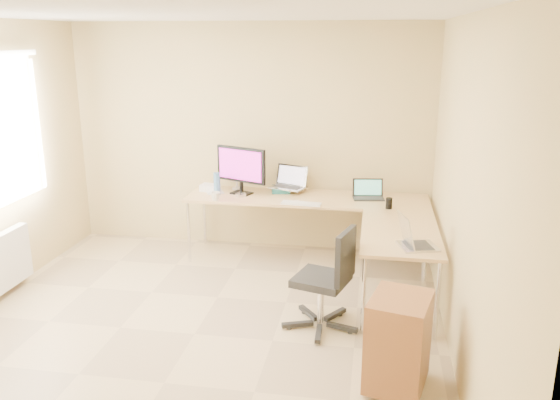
% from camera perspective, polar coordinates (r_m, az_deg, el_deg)
% --- Properties ---
extents(floor, '(4.50, 4.50, 0.00)m').
position_cam_1_polar(floor, '(5.01, -8.54, -13.13)').
color(floor, tan).
rests_on(floor, ground).
extents(ceiling, '(4.50, 4.50, 0.00)m').
position_cam_1_polar(ceiling, '(4.39, -10.00, 18.05)').
color(ceiling, white).
rests_on(ceiling, ground).
extents(wall_back, '(4.50, 0.00, 4.50)m').
position_cam_1_polar(wall_back, '(6.65, -3.05, 6.23)').
color(wall_back, tan).
rests_on(wall_back, ground).
extents(wall_front, '(4.50, 0.00, 4.50)m').
position_cam_1_polar(wall_front, '(2.63, -25.18, -10.98)').
color(wall_front, tan).
rests_on(wall_front, ground).
extents(wall_right, '(0.00, 4.50, 4.50)m').
position_cam_1_polar(wall_right, '(4.35, 18.03, 0.19)').
color(wall_right, tan).
rests_on(wall_right, ground).
extents(desk_main, '(2.65, 0.70, 0.73)m').
position_cam_1_polar(desk_main, '(6.38, 2.67, -2.86)').
color(desk_main, tan).
rests_on(desk_main, ground).
extents(desk_return, '(0.70, 1.30, 0.73)m').
position_cam_1_polar(desk_return, '(5.41, 11.73, -6.74)').
color(desk_return, tan).
rests_on(desk_return, ground).
extents(monitor, '(0.66, 0.42, 0.54)m').
position_cam_1_polar(monitor, '(6.34, -3.91, 2.96)').
color(monitor, black).
rests_on(monitor, desk_main).
extents(book_stack, '(0.24, 0.30, 0.05)m').
position_cam_1_polar(book_stack, '(6.50, 0.09, 1.09)').
color(book_stack, '#195554').
rests_on(book_stack, desk_main).
extents(laptop_center, '(0.46, 0.40, 0.25)m').
position_cam_1_polar(laptop_center, '(6.44, 0.81, 2.28)').
color(laptop_center, '#B1B1B1').
rests_on(laptop_center, desk_main).
extents(laptop_black, '(0.36, 0.29, 0.21)m').
position_cam_1_polar(laptop_black, '(6.25, 8.88, 1.05)').
color(laptop_black, black).
rests_on(laptop_black, desk_main).
extents(keyboard, '(0.43, 0.15, 0.02)m').
position_cam_1_polar(keyboard, '(5.99, 2.14, -0.35)').
color(keyboard, silver).
rests_on(keyboard, desk_main).
extents(mouse, '(0.10, 0.08, 0.03)m').
position_cam_1_polar(mouse, '(6.03, 1.69, -0.18)').
color(mouse, silver).
rests_on(mouse, desk_main).
extents(mug, '(0.13, 0.13, 0.09)m').
position_cam_1_polar(mug, '(6.16, -6.47, 0.38)').
color(mug, silver).
rests_on(mug, desk_main).
extents(cd_stack, '(0.15, 0.15, 0.03)m').
position_cam_1_polar(cd_stack, '(6.31, -3.94, 0.52)').
color(cd_stack, '#BABABA').
rests_on(cd_stack, desk_main).
extents(water_bottle, '(0.08, 0.08, 0.25)m').
position_cam_1_polar(water_bottle, '(6.37, -6.34, 1.63)').
color(water_bottle, '#497DB4').
rests_on(water_bottle, desk_main).
extents(papers, '(0.28, 0.32, 0.01)m').
position_cam_1_polar(papers, '(6.54, -6.60, 0.89)').
color(papers, silver).
rests_on(papers, desk_main).
extents(white_box, '(0.23, 0.18, 0.08)m').
position_cam_1_polar(white_box, '(6.56, -7.01, 1.24)').
color(white_box, white).
rests_on(white_box, desk_main).
extents(desk_fan, '(0.29, 0.29, 0.31)m').
position_cam_1_polar(desk_fan, '(6.57, -4.35, 2.40)').
color(desk_fan, beige).
rests_on(desk_fan, desk_main).
extents(black_cup, '(0.08, 0.08, 0.11)m').
position_cam_1_polar(black_cup, '(5.93, 10.85, -0.33)').
color(black_cup, black).
rests_on(black_cup, desk_main).
extents(laptop_return, '(0.42, 0.37, 0.24)m').
position_cam_1_polar(laptop_return, '(4.89, 13.72, -3.32)').
color(laptop_return, silver).
rests_on(laptop_return, desk_return).
extents(office_chair, '(0.68, 0.68, 0.92)m').
position_cam_1_polar(office_chair, '(4.88, 4.16, -7.31)').
color(office_chair, black).
rests_on(office_chair, ground).
extents(cabinet, '(0.49, 0.56, 0.67)m').
position_cam_1_polar(cabinet, '(4.22, 11.76, -13.69)').
color(cabinet, olive).
rests_on(cabinet, ground).
extents(radiator, '(0.09, 0.80, 0.55)m').
position_cam_1_polar(radiator, '(6.08, -26.08, -5.67)').
color(radiator, white).
rests_on(radiator, ground).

